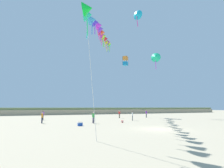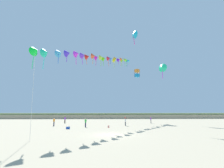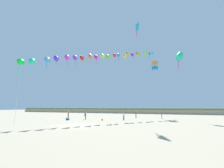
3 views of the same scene
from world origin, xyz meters
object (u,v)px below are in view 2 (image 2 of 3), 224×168
(person_far_center, at_px, (125,121))
(beach_ball, at_px, (109,127))
(large_kite_low_lead, at_px, (162,68))
(large_kite_mid_trail, at_px, (134,35))
(person_mid_center, at_px, (151,119))
(person_near_right, at_px, (54,121))
(large_kite_high_solo, at_px, (137,73))
(person_far_right, at_px, (125,119))
(beach_cooler, at_px, (68,128))
(person_far_left, at_px, (65,119))
(person_near_left, at_px, (86,122))

(person_far_center, height_order, beach_ball, person_far_center)
(large_kite_low_lead, xyz_separation_m, large_kite_mid_trail, (-8.67, -5.69, 6.43))
(person_mid_center, bearing_deg, beach_ball, -138.93)
(person_near_right, bearing_deg, large_kite_high_solo, 31.05)
(person_far_right, xyz_separation_m, large_kite_high_solo, (4.50, 5.58, 13.33))
(person_near_right, height_order, beach_cooler, person_near_right)
(person_far_right, distance_m, large_kite_low_lead, 17.25)
(person_far_left, bearing_deg, large_kite_low_lead, 0.02)
(beach_cooler, bearing_deg, person_far_center, 25.56)
(person_mid_center, height_order, person_far_center, person_mid_center)
(large_kite_high_solo, relative_size, beach_ball, 6.65)
(person_near_left, distance_m, beach_ball, 4.37)
(large_kite_mid_trail, bearing_deg, large_kite_high_solo, 75.34)
(person_far_right, height_order, large_kite_low_lead, large_kite_low_lead)
(beach_cooler, bearing_deg, beach_ball, 15.67)
(person_near_right, xyz_separation_m, beach_ball, (10.99, -3.71, -0.72))
(person_near_left, bearing_deg, person_mid_center, 29.69)
(person_far_left, distance_m, person_far_right, 15.08)
(person_near_left, bearing_deg, beach_cooler, -133.65)
(person_far_left, distance_m, person_far_center, 16.15)
(person_near_left, xyz_separation_m, person_mid_center, (14.78, 8.43, -0.00))
(person_far_center, relative_size, large_kite_low_lead, 0.36)
(beach_ball, bearing_deg, person_near_right, 161.33)
(large_kite_mid_trail, xyz_separation_m, beach_cooler, (-12.91, -7.03, -20.87))
(large_kite_low_lead, distance_m, beach_cooler, 28.92)
(person_mid_center, bearing_deg, person_near_left, -150.31)
(large_kite_low_lead, bearing_deg, large_kite_high_solo, 140.55)
(person_near_right, height_order, beach_ball, person_near_right)
(large_kite_low_lead, bearing_deg, person_near_right, -164.60)
(beach_ball, bearing_deg, beach_cooler, -164.33)
(large_kite_low_lead, height_order, large_kite_high_solo, large_kite_low_lead)
(person_near_right, height_order, person_mid_center, person_mid_center)
(large_kite_high_solo, relative_size, beach_cooler, 4.17)
(person_near_right, bearing_deg, person_far_center, -2.85)
(person_near_left, relative_size, beach_ball, 4.45)
(person_mid_center, relative_size, person_far_right, 1.01)
(person_far_right, bearing_deg, beach_ball, -113.52)
(person_far_left, bearing_deg, person_near_left, -57.43)
(person_far_right, xyz_separation_m, beach_cooler, (-11.17, -12.01, -0.70))
(person_far_right, xyz_separation_m, large_kite_mid_trail, (1.73, -4.98, 20.17))
(person_near_left, relative_size, person_near_right, 1.04)
(person_far_center, bearing_deg, person_far_left, 151.04)
(person_far_right, relative_size, large_kite_high_solo, 0.66)
(person_near_left, xyz_separation_m, person_far_center, (7.70, 2.24, -0.02))
(person_far_left, relative_size, large_kite_mid_trail, 0.45)
(person_far_left, relative_size, beach_ball, 4.54)
(person_near_left, distance_m, beach_cooler, 3.74)
(person_near_left, height_order, large_kite_mid_trail, large_kite_mid_trail)
(person_near_right, distance_m, beach_cooler, 7.05)
(person_near_right, bearing_deg, beach_ball, -18.67)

